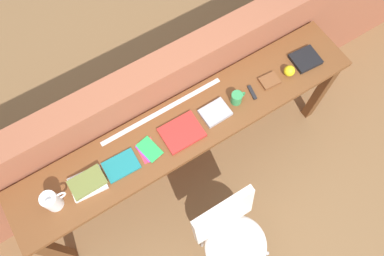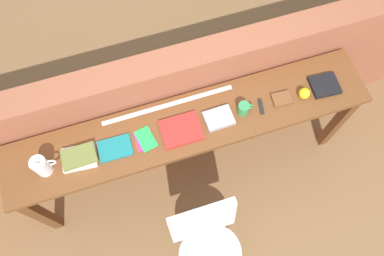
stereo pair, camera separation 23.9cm
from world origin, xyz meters
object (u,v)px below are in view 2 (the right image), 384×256
Objects in this scene: mug at (244,108)px; multitool_folded at (261,107)px; pitcher_white at (42,166)px; book_repair_rightmost at (325,85)px; chair_white_moulded at (208,242)px; sports_ball_small at (304,93)px; pamphlet_pile_colourful at (145,139)px; leather_journal_brown at (282,99)px; book_open_centre at (181,130)px; magazine_cycling at (115,148)px; book_stack_leftmost at (79,157)px.

mug is 1.00× the size of multitool_folded.
pitcher_white is 1.94m from book_repair_rightmost.
sports_ball_small reaches higher than chair_white_moulded.
chair_white_moulded is 8.10× the size of multitool_folded.
pamphlet_pile_colourful is at bearing 0.58° from pitcher_white.
leather_journal_brown is (0.96, -0.00, 0.01)m from pamphlet_pile_colourful.
mug is at bearing 1.47° from book_open_centre.
magazine_cycling is at bearing 179.04° from sports_ball_small.
multitool_folded is 0.31m from sports_ball_small.
leather_journal_brown is (1.61, 0.00, -0.07)m from pitcher_white.
pitcher_white is at bearing -178.17° from book_stack_leftmost.
book_open_centre is at bearing -1.22° from book_stack_leftmost.
sports_ball_small is (1.31, -0.02, 0.03)m from magazine_cycling.
book_stack_leftmost is 1.11m from mug.
sports_ball_small reaches higher than pamphlet_pile_colourful.
chair_white_moulded is 1.20m from sports_ball_small.
chair_white_moulded is at bearing -132.87° from leather_journal_brown.
pamphlet_pile_colourful is 1.12m from sports_ball_small.
book_repair_rightmost is (1.29, 0.00, 0.01)m from pamphlet_pile_colourful.
leather_journal_brown is at bearing 172.67° from sports_ball_small.
pitcher_white is 0.97× the size of book_repair_rightmost.
multitool_folded is (0.60, 0.69, 0.36)m from chair_white_moulded.
chair_white_moulded is at bearing -39.35° from pitcher_white.
magazine_cycling is at bearing -0.66° from book_stack_leftmost.
mug is at bearing 176.70° from multitool_folded.
pamphlet_pile_colourful is at bearing -175.76° from book_repair_rightmost.
book_stack_leftmost is 0.67m from book_open_centre.
pitcher_white is at bearing 179.42° from sports_ball_small.
mug reaches higher than chair_white_moulded.
magazine_cycling is at bearing -179.40° from pamphlet_pile_colourful.
multitool_folded is (0.57, -0.00, -0.00)m from book_open_centre.
pitcher_white is 1.67× the size of multitool_folded.
pitcher_white is at bearing -179.42° from pamphlet_pile_colourful.
sports_ball_small is at bearing -0.92° from book_stack_leftmost.
pamphlet_pile_colourful is (0.43, -0.00, -0.02)m from book_stack_leftmost.
leather_journal_brown reaches higher than chair_white_moulded.
book_open_centre is 0.87m from sports_ball_small.
book_stack_leftmost is at bearing 179.93° from pamphlet_pile_colourful.
book_stack_leftmost is 1.24m from multitool_folded.
book_repair_rightmost is (1.93, 0.01, -0.06)m from pitcher_white.
book_repair_rightmost is (0.61, 0.01, -0.03)m from mug.
book_stack_leftmost reaches higher than book_repair_rightmost.
book_repair_rightmost is at bearing 0.21° from pitcher_white.
multitool_folded is at bearing -1.01° from pamphlet_pile_colourful.
chair_white_moulded is 0.89m from magazine_cycling.
sports_ball_small reaches higher than book_repair_rightmost.
sports_ball_small is 0.17m from book_repair_rightmost.
sports_ball_small is (0.87, -0.01, 0.03)m from book_open_centre.
pitcher_white reaches higher than book_repair_rightmost.
magazine_cycling is at bearing 119.88° from chair_white_moulded.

